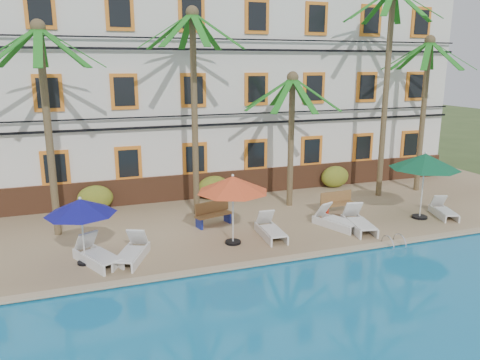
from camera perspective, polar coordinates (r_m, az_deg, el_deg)
name	(u,v)px	position (r m, az deg, el deg)	size (l,w,h in m)	color
ground	(288,254)	(16.41, 5.87, -9.00)	(100.00, 100.00, 0.00)	#384C23
pool_deck	(240,210)	(20.71, -0.03, -3.63)	(30.00, 12.00, 0.25)	tan
pool_coping	(300,257)	(15.56, 7.32, -9.24)	(30.00, 0.35, 0.06)	tan
hotel_building	(207,84)	(24.52, -3.99, 11.57)	(25.40, 6.44, 10.22)	silver
palm_a	(45,101)	(17.71, -22.65, 8.90)	(4.25, 4.25, 7.60)	brown
palm_b	(194,86)	(18.91, -5.64, 11.37)	(4.25, 4.25, 8.30)	brown
palm_c	(292,119)	(20.26, 6.30, 7.41)	(4.25, 4.25, 5.84)	brown
palm_d	(388,67)	(22.63, 17.57, 13.05)	(4.25, 4.25, 9.58)	brown
palm_e	(425,93)	(24.33, 21.63, 9.88)	(4.25, 4.25, 7.45)	brown
shrub_left	(95,198)	(20.98, -17.23, -2.11)	(1.50, 0.90, 1.10)	#2B631C
shrub_mid	(214,188)	(21.77, -3.23, -0.92)	(1.50, 0.90, 1.10)	#2B631C
shrub_right	(335,177)	(24.30, 11.49, 0.39)	(1.50, 0.90, 1.10)	#2B631C
umbrella_blue	(81,207)	(15.18, -18.87, -3.14)	(2.19, 2.19, 2.19)	black
umbrella_red	(233,185)	(15.94, -0.89, -0.56)	(2.50, 2.50, 2.50)	black
umbrella_green	(425,162)	(20.00, 21.62, 2.10)	(2.77, 2.77, 2.76)	black
lounger_a	(97,254)	(15.57, -17.07, -8.66)	(1.50, 2.10, 0.94)	silver
lounger_b	(132,252)	(15.53, -13.02, -8.51)	(1.40, 1.99, 0.89)	silver
lounger_c	(270,229)	(17.14, 3.73, -6.00)	(0.78, 1.91, 0.89)	silver
lounger_d	(335,220)	(18.46, 11.52, -4.80)	(1.28, 1.97, 0.88)	silver
lounger_e	(358,222)	(18.36, 14.24, -4.97)	(1.09, 2.11, 0.95)	silver
lounger_f	(443,210)	(21.10, 23.55, -3.40)	(1.12, 1.79, 0.80)	silver
bench_left	(213,213)	(18.31, -3.37, -4.08)	(1.57, 0.87, 0.93)	olive
bench_right	(337,203)	(20.08, 11.78, -2.72)	(1.53, 0.56, 0.93)	olive
pool_ladder	(393,245)	(17.31, 18.20, -7.52)	(0.54, 0.74, 0.74)	silver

